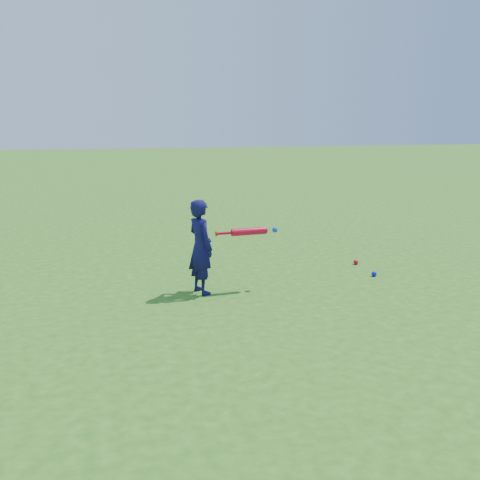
% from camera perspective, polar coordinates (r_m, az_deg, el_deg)
% --- Properties ---
extents(ground, '(80.00, 80.00, 0.00)m').
position_cam_1_polar(ground, '(7.01, -4.19, -4.49)').
color(ground, '#2D6B19').
rests_on(ground, ground).
extents(child, '(0.39, 0.48, 1.15)m').
position_cam_1_polar(child, '(6.43, -4.22, -0.74)').
color(child, '#110E43').
rests_on(child, ground).
extents(ground_ball_red, '(0.07, 0.07, 0.07)m').
position_cam_1_polar(ground_ball_red, '(8.03, 12.25, -2.31)').
color(ground_ball_red, red).
rests_on(ground_ball_red, ground).
extents(ground_ball_blue, '(0.07, 0.07, 0.07)m').
position_cam_1_polar(ground_ball_blue, '(7.46, 14.11, -3.52)').
color(ground_ball_blue, '#0C12CC').
rests_on(ground_ball_blue, ground).
extents(bat_swing, '(0.80, 0.11, 0.09)m').
position_cam_1_polar(bat_swing, '(6.53, 1.17, 0.93)').
color(bat_swing, red).
rests_on(bat_swing, ground).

